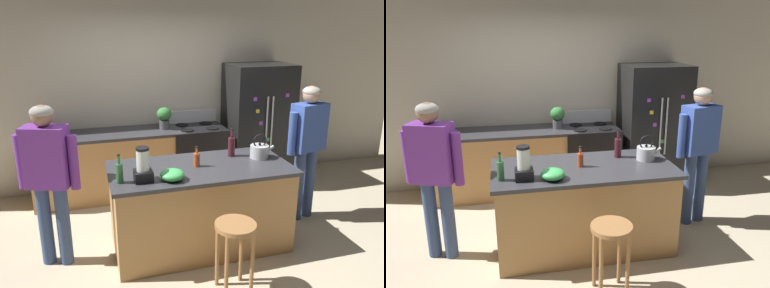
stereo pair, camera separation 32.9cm
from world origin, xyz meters
The scene contains 16 objects.
ground_plane centered at (0.00, 0.00, 0.00)m, with size 14.00×14.00×0.00m, color beige.
back_wall centered at (0.00, 1.95, 1.35)m, with size 8.00×0.10×2.70m, color beige.
kitchen_island centered at (0.00, 0.00, 0.46)m, with size 1.86×0.89×0.91m.
back_counter_run centered at (-0.80, 1.55, 0.46)m, with size 2.00×0.64×0.91m.
refrigerator centered at (1.35, 1.50, 0.88)m, with size 0.90×0.73×1.76m.
stove_range centered at (0.43, 1.52, 0.47)m, with size 0.76×0.65×1.09m.
person_by_island_left centered at (-1.46, 0.10, 0.98)m, with size 0.59×0.34×1.62m.
person_by_sink_right centered at (1.41, 0.27, 0.99)m, with size 0.59×0.31×1.64m.
bar_stool centered at (0.07, -0.80, 0.52)m, with size 0.36×0.36×0.68m.
potted_plant centered at (-0.03, 1.55, 1.08)m, with size 0.20×0.20×0.30m.
blender_appliance centered at (-0.62, -0.21, 1.05)m, with size 0.17×0.17×0.32m.
bottle_olive_oil centered at (-0.83, -0.20, 1.01)m, with size 0.07×0.07×0.28m.
bottle_wine centered at (0.43, 0.22, 1.03)m, with size 0.08×0.08×0.32m.
bottle_cooking_sauce centered at (-0.03, 0.01, 0.99)m, with size 0.06×0.06×0.22m.
mixing_bowl centered at (-0.35, -0.27, 0.96)m, with size 0.23×0.23×0.10m, color #3FB259.
tea_kettle centered at (0.70, 0.08, 0.99)m, with size 0.28×0.20×0.27m.
Camera 1 is at (-1.11, -3.51, 2.30)m, focal length 36.02 mm.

